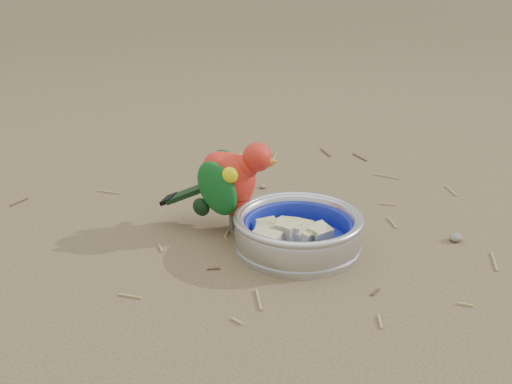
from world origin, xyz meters
TOP-DOWN VIEW (x-y plane):
  - ground at (0.00, 0.00)m, footprint 60.00×60.00m
  - food_bowl at (-0.01, -0.06)m, footprint 0.21×0.21m
  - bowl_wall at (-0.01, -0.06)m, footprint 0.21×0.21m
  - fruit_wedges at (-0.01, -0.06)m, footprint 0.13×0.13m
  - lory_parrot at (-0.05, 0.07)m, footprint 0.19×0.21m
  - ground_debris at (0.03, 0.05)m, footprint 0.90×0.80m

SIDE VIEW (x-z plane):
  - ground at x=0.00m, z-range 0.00..0.00m
  - ground_debris at x=0.03m, z-range 0.00..0.01m
  - food_bowl at x=-0.01m, z-range 0.00..0.02m
  - fruit_wedges at x=-0.01m, z-range 0.02..0.05m
  - bowl_wall at x=-0.01m, z-range 0.02..0.06m
  - lory_parrot at x=-0.05m, z-range 0.00..0.16m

